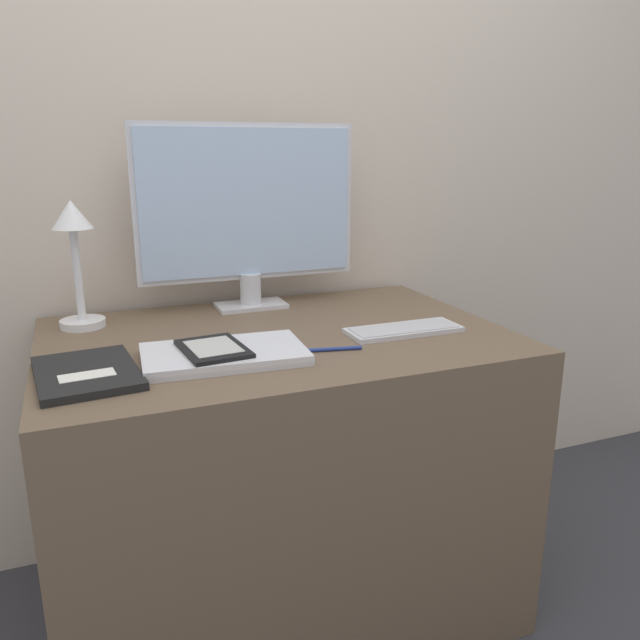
{
  "coord_description": "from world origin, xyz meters",
  "views": [
    {
      "loc": [
        -0.45,
        -1.25,
        1.2
      ],
      "look_at": [
        0.07,
        0.03,
        0.82
      ],
      "focal_mm": 35.0,
      "sensor_mm": 36.0,
      "label": 1
    }
  ],
  "objects_px": {
    "laptop": "(224,354)",
    "desk_lamp": "(75,248)",
    "keyboard": "(404,330)",
    "pen": "(331,349)",
    "monitor": "(248,211)",
    "notebook": "(87,373)",
    "ereader": "(213,348)"
  },
  "relations": [
    {
      "from": "notebook",
      "to": "keyboard",
      "type": "bearing_deg",
      "value": 3.02
    },
    {
      "from": "monitor",
      "to": "pen",
      "type": "distance_m",
      "value": 0.53
    },
    {
      "from": "ereader",
      "to": "pen",
      "type": "distance_m",
      "value": 0.26
    },
    {
      "from": "monitor",
      "to": "ereader",
      "type": "distance_m",
      "value": 0.53
    },
    {
      "from": "keyboard",
      "to": "notebook",
      "type": "bearing_deg",
      "value": -176.98
    },
    {
      "from": "keyboard",
      "to": "ereader",
      "type": "relative_size",
      "value": 1.55
    },
    {
      "from": "monitor",
      "to": "keyboard",
      "type": "relative_size",
      "value": 2.14
    },
    {
      "from": "ereader",
      "to": "desk_lamp",
      "type": "height_order",
      "value": "desk_lamp"
    },
    {
      "from": "keyboard",
      "to": "desk_lamp",
      "type": "relative_size",
      "value": 0.9
    },
    {
      "from": "desk_lamp",
      "to": "notebook",
      "type": "distance_m",
      "value": 0.43
    },
    {
      "from": "laptop",
      "to": "ereader",
      "type": "bearing_deg",
      "value": -176.05
    },
    {
      "from": "ereader",
      "to": "desk_lamp",
      "type": "bearing_deg",
      "value": 123.42
    },
    {
      "from": "ereader",
      "to": "pen",
      "type": "relative_size",
      "value": 1.32
    },
    {
      "from": "monitor",
      "to": "notebook",
      "type": "height_order",
      "value": "monitor"
    },
    {
      "from": "desk_lamp",
      "to": "pen",
      "type": "xyz_separation_m",
      "value": [
        0.51,
        -0.42,
        -0.2
      ]
    },
    {
      "from": "ereader",
      "to": "notebook",
      "type": "xyz_separation_m",
      "value": [
        -0.26,
        -0.0,
        -0.02
      ]
    },
    {
      "from": "laptop",
      "to": "desk_lamp",
      "type": "relative_size",
      "value": 1.13
    },
    {
      "from": "keyboard",
      "to": "notebook",
      "type": "xyz_separation_m",
      "value": [
        -0.74,
        -0.04,
        0.0
      ]
    },
    {
      "from": "laptop",
      "to": "monitor",
      "type": "bearing_deg",
      "value": 67.13
    },
    {
      "from": "monitor",
      "to": "notebook",
      "type": "distance_m",
      "value": 0.68
    },
    {
      "from": "keyboard",
      "to": "laptop",
      "type": "bearing_deg",
      "value": -175.73
    },
    {
      "from": "desk_lamp",
      "to": "monitor",
      "type": "bearing_deg",
      "value": 4.93
    },
    {
      "from": "keyboard",
      "to": "pen",
      "type": "height_order",
      "value": "keyboard"
    },
    {
      "from": "desk_lamp",
      "to": "notebook",
      "type": "height_order",
      "value": "desk_lamp"
    },
    {
      "from": "monitor",
      "to": "ereader",
      "type": "bearing_deg",
      "value": -115.41
    },
    {
      "from": "monitor",
      "to": "ereader",
      "type": "height_order",
      "value": "monitor"
    },
    {
      "from": "keyboard",
      "to": "pen",
      "type": "distance_m",
      "value": 0.24
    },
    {
      "from": "pen",
      "to": "notebook",
      "type": "bearing_deg",
      "value": 176.65
    },
    {
      "from": "pen",
      "to": "laptop",
      "type": "bearing_deg",
      "value": 171.58
    },
    {
      "from": "monitor",
      "to": "keyboard",
      "type": "height_order",
      "value": "monitor"
    },
    {
      "from": "monitor",
      "to": "laptop",
      "type": "xyz_separation_m",
      "value": [
        -0.18,
        -0.42,
        -0.26
      ]
    },
    {
      "from": "monitor",
      "to": "laptop",
      "type": "relative_size",
      "value": 1.71
    }
  ]
}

